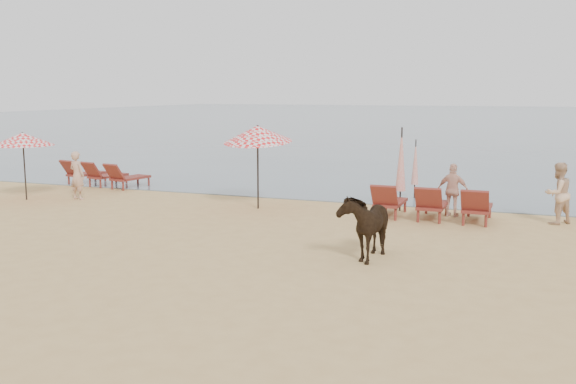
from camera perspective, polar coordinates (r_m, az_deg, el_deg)
name	(u,v)px	position (r m, az deg, el deg)	size (l,w,h in m)	color
ground	(193,291)	(12.03, -8.47, -8.69)	(120.00, 120.00, 0.00)	tan
sea	(484,118)	(90.25, 17.03, 6.29)	(160.00, 140.00, 0.06)	#51606B
lounger_cluster_left	(103,174)	(25.61, -16.10, 1.54)	(3.36, 2.35, 0.68)	maroon
lounger_cluster_right	(432,203)	(18.58, 12.64, -0.98)	(3.21, 1.92, 0.70)	maroon
umbrella_open_left_a	(23,139)	(23.11, -22.51, 4.37)	(2.00, 2.00, 2.28)	black
umbrella_open_left_b	(258,134)	(19.72, -2.72, 5.19)	(2.11, 2.15, 2.69)	black
umbrella_closed_left	(415,163)	(22.05, 11.25, 2.59)	(0.25, 0.25, 2.02)	black
umbrella_closed_right	(401,160)	(19.70, 10.03, 2.84)	(0.31, 0.31, 2.55)	black
cow	(365,225)	(14.14, 6.90, -2.89)	(0.80, 1.75, 1.48)	black
beachgoer_left	(77,175)	(22.73, -18.24, 1.42)	(0.60, 0.39, 1.63)	tan
beachgoer_right_a	(558,193)	(19.08, 22.86, -0.11)	(0.83, 0.65, 1.70)	tan
beachgoer_right_b	(453,190)	(19.22, 14.45, 0.15)	(0.91, 0.38, 1.55)	#DBA389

